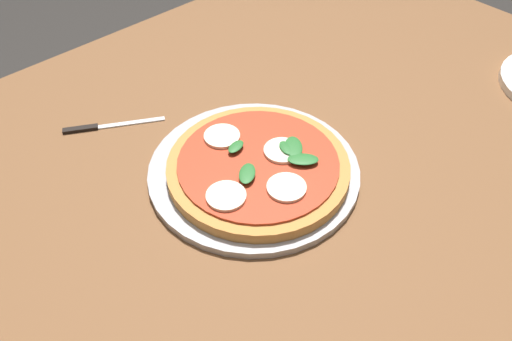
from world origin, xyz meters
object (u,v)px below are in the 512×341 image
dining_table (244,216)px  pizza (258,167)px  serving_tray (256,172)px  knife (101,127)px

dining_table → pizza: 0.11m
dining_table → serving_tray: size_ratio=4.86×
knife → pizza: bearing=113.0°
dining_table → serving_tray: (-0.02, 0.00, 0.09)m
knife → serving_tray: bearing=113.7°
dining_table → pizza: size_ratio=5.71×
serving_tray → dining_table: bearing=-12.1°
serving_tray → pizza: bearing=78.4°
dining_table → pizza: bearing=152.2°
serving_tray → knife: 0.28m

